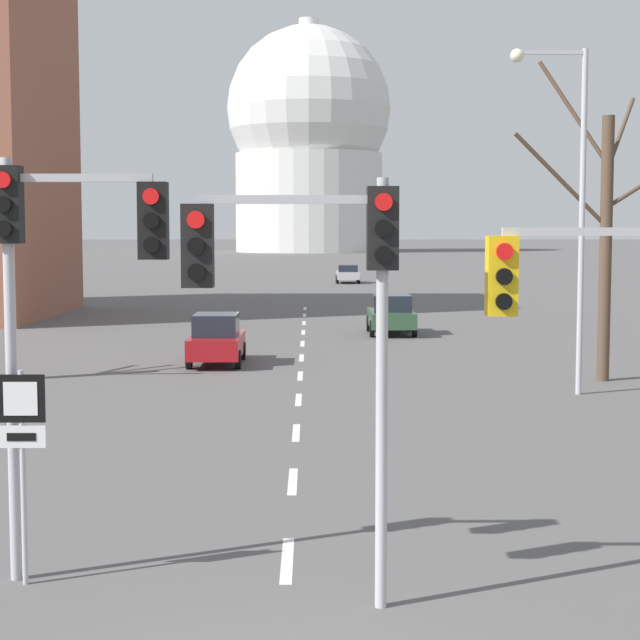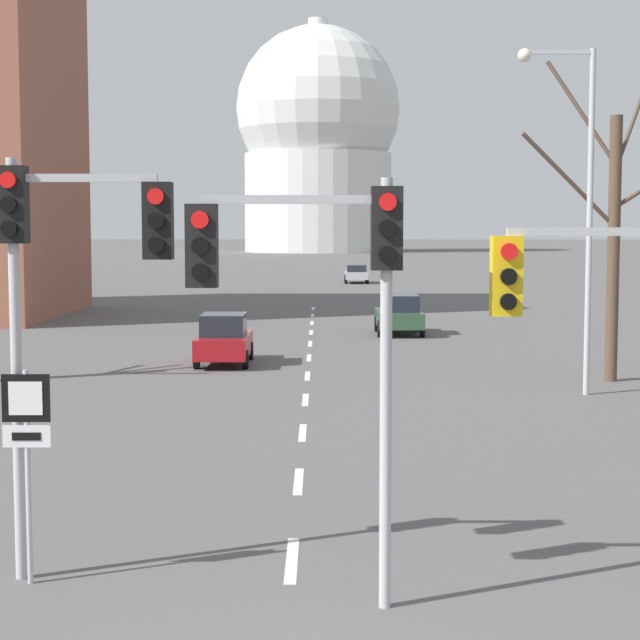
{
  "view_description": "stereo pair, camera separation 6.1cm",
  "coord_description": "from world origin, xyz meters",
  "px_view_note": "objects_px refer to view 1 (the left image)",
  "views": [
    {
      "loc": [
        0.32,
        -9.19,
        4.48
      ],
      "look_at": [
        0.44,
        4.63,
        3.28
      ],
      "focal_mm": 60.0,
      "sensor_mm": 36.0,
      "label": 1
    },
    {
      "loc": [
        0.38,
        -9.19,
        4.48
      ],
      "look_at": [
        0.44,
        4.63,
        3.28
      ],
      "focal_mm": 60.0,
      "sensor_mm": 36.0,
      "label": 2
    }
  ],
  "objects_px": {
    "traffic_signal_near_right": "(612,305)",
    "sedan_near_left": "(391,314)",
    "route_sign_post": "(22,439)",
    "traffic_signal_centre_tall": "(318,283)",
    "sedan_near_right": "(217,339)",
    "street_lamp_right": "(570,188)",
    "sedan_mid_centre": "(348,274)",
    "traffic_signal_near_left": "(58,262)"
  },
  "relations": [
    {
      "from": "traffic_signal_near_right",
      "to": "sedan_near_left",
      "type": "height_order",
      "value": "traffic_signal_near_right"
    },
    {
      "from": "route_sign_post",
      "to": "sedan_near_left",
      "type": "height_order",
      "value": "route_sign_post"
    },
    {
      "from": "traffic_signal_centre_tall",
      "to": "sedan_near_right",
      "type": "relative_size",
      "value": 1.3
    },
    {
      "from": "traffic_signal_centre_tall",
      "to": "sedan_near_right",
      "type": "distance_m",
      "value": 23.0
    },
    {
      "from": "street_lamp_right",
      "to": "sedan_near_left",
      "type": "relative_size",
      "value": 2.34
    },
    {
      "from": "sedan_near_right",
      "to": "sedan_mid_centre",
      "type": "bearing_deg",
      "value": 83.27
    },
    {
      "from": "traffic_signal_near_right",
      "to": "sedan_near_left",
      "type": "bearing_deg",
      "value": 90.42
    },
    {
      "from": "traffic_signal_near_right",
      "to": "sedan_mid_centre",
      "type": "distance_m",
      "value": 73.89
    },
    {
      "from": "sedan_near_left",
      "to": "sedan_near_right",
      "type": "height_order",
      "value": "sedan_near_right"
    },
    {
      "from": "route_sign_post",
      "to": "sedan_mid_centre",
      "type": "height_order",
      "value": "route_sign_post"
    },
    {
      "from": "sedan_near_left",
      "to": "traffic_signal_near_left",
      "type": "bearing_deg",
      "value": -101.76
    },
    {
      "from": "traffic_signal_near_left",
      "to": "sedan_mid_centre",
      "type": "distance_m",
      "value": 73.62
    },
    {
      "from": "traffic_signal_centre_tall",
      "to": "sedan_near_right",
      "type": "height_order",
      "value": "traffic_signal_centre_tall"
    },
    {
      "from": "traffic_signal_centre_tall",
      "to": "sedan_mid_centre",
      "type": "height_order",
      "value": "traffic_signal_centre_tall"
    },
    {
      "from": "traffic_signal_near_left",
      "to": "traffic_signal_centre_tall",
      "type": "xyz_separation_m",
      "value": [
        3.23,
        -1.04,
        -0.21
      ]
    },
    {
      "from": "route_sign_post",
      "to": "sedan_near_right",
      "type": "distance_m",
      "value": 21.77
    },
    {
      "from": "traffic_signal_near_left",
      "to": "route_sign_post",
      "type": "distance_m",
      "value": 2.25
    },
    {
      "from": "traffic_signal_near_left",
      "to": "street_lamp_right",
      "type": "relative_size",
      "value": 0.58
    },
    {
      "from": "sedan_mid_centre",
      "to": "traffic_signal_near_right",
      "type": "bearing_deg",
      "value": -89.52
    },
    {
      "from": "traffic_signal_near_right",
      "to": "sedan_near_right",
      "type": "height_order",
      "value": "traffic_signal_near_right"
    },
    {
      "from": "route_sign_post",
      "to": "street_lamp_right",
      "type": "height_order",
      "value": "street_lamp_right"
    },
    {
      "from": "route_sign_post",
      "to": "street_lamp_right",
      "type": "bearing_deg",
      "value": 55.62
    },
    {
      "from": "sedan_near_left",
      "to": "traffic_signal_near_right",
      "type": "bearing_deg",
      "value": -89.58
    },
    {
      "from": "route_sign_post",
      "to": "traffic_signal_near_right",
      "type": "bearing_deg",
      "value": -2.73
    },
    {
      "from": "street_lamp_right",
      "to": "sedan_near_left",
      "type": "bearing_deg",
      "value": 102.12
    },
    {
      "from": "sedan_near_left",
      "to": "sedan_near_right",
      "type": "xyz_separation_m",
      "value": [
        -6.48,
        -9.89,
        -0.02
      ]
    },
    {
      "from": "traffic_signal_near_right",
      "to": "route_sign_post",
      "type": "relative_size",
      "value": 1.72
    },
    {
      "from": "route_sign_post",
      "to": "sedan_mid_centre",
      "type": "bearing_deg",
      "value": 84.86
    },
    {
      "from": "traffic_signal_near_left",
      "to": "traffic_signal_centre_tall",
      "type": "bearing_deg",
      "value": -17.83
    },
    {
      "from": "traffic_signal_near_left",
      "to": "traffic_signal_near_right",
      "type": "relative_size",
      "value": 1.14
    },
    {
      "from": "traffic_signal_centre_tall",
      "to": "sedan_mid_centre",
      "type": "relative_size",
      "value": 1.21
    },
    {
      "from": "traffic_signal_near_right",
      "to": "sedan_near_right",
      "type": "distance_m",
      "value": 23.25
    },
    {
      "from": "traffic_signal_near_left",
      "to": "sedan_near_right",
      "type": "bearing_deg",
      "value": 89.85
    },
    {
      "from": "traffic_signal_near_right",
      "to": "street_lamp_right",
      "type": "relative_size",
      "value": 0.51
    },
    {
      "from": "traffic_signal_near_right",
      "to": "sedan_mid_centre",
      "type": "relative_size",
      "value": 1.12
    },
    {
      "from": "sedan_mid_centre",
      "to": "traffic_signal_centre_tall",
      "type": "bearing_deg",
      "value": -92.25
    },
    {
      "from": "traffic_signal_near_right",
      "to": "traffic_signal_near_left",
      "type": "bearing_deg",
      "value": 175.4
    },
    {
      "from": "traffic_signal_near_left",
      "to": "sedan_near_left",
      "type": "relative_size",
      "value": 1.36
    },
    {
      "from": "traffic_signal_near_left",
      "to": "sedan_near_left",
      "type": "bearing_deg",
      "value": 78.24
    },
    {
      "from": "traffic_signal_near_left",
      "to": "sedan_near_left",
      "type": "distance_m",
      "value": 32.27
    },
    {
      "from": "traffic_signal_centre_tall",
      "to": "route_sign_post",
      "type": "xyz_separation_m",
      "value": [
        -3.68,
        0.84,
        -1.98
      ]
    },
    {
      "from": "route_sign_post",
      "to": "sedan_near_left",
      "type": "xyz_separation_m",
      "value": [
        6.99,
        31.63,
        -1.02
      ]
    }
  ]
}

